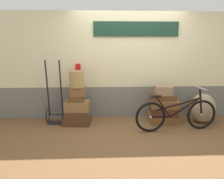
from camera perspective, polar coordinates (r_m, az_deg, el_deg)
The scene contains 16 objects.
ground at distance 4.55m, azimuth 5.47°, elevation -10.53°, with size 10.24×5.20×0.06m, color brown.
station_building at distance 5.08m, azimuth 4.55°, elevation 6.27°, with size 8.24×0.74×2.41m.
suitcase_0 at distance 4.81m, azimuth -9.13°, elevation -8.08°, with size 0.58×0.40×0.14m, color #4C2D19.
suitcase_1 at distance 4.76m, azimuth -9.36°, elevation -6.47°, with size 0.50×0.33×0.14m, color #4C2D19.
suitcase_2 at distance 4.74m, azimuth -9.16°, elevation -4.30°, with size 0.51×0.33×0.22m, color olive.
suitcase_3 at distance 4.67m, azimuth -9.38°, elevation -2.47°, with size 0.32×0.23×0.11m, color brown.
suitcase_4 at distance 4.66m, azimuth -8.97°, elevation -0.54°, with size 0.33×0.20×0.19m, color brown.
suitcase_5 at distance 5.01m, azimuth 13.24°, elevation -7.25°, with size 0.62×0.48×0.18m, color brown.
suitcase_6 at distance 4.92m, azimuth 13.44°, elevation -5.45°, with size 0.56×0.45×0.17m, color #4C2D19.
suitcase_7 at distance 4.86m, azimuth 13.66°, elevation -3.62°, with size 0.57×0.42×0.16m, color brown.
suitcase_8 at distance 4.85m, azimuth 13.23°, elevation -1.96°, with size 0.49×0.36×0.11m, color brown.
suitcase_9 at distance 4.80m, azimuth 13.31°, elevation -0.21°, with size 0.36×0.29×0.19m, color #937051.
wicker_basket at distance 4.61m, azimuth -9.33°, elevation 2.72°, with size 0.29×0.29×0.34m, color #A8844C.
luggage_trolley at distance 4.97m, azimuth -14.71°, elevation -4.81°, with size 0.38×0.38×1.37m.
burlap_sack at distance 5.17m, azimuth 22.70°, elevation -4.53°, with size 0.55×0.47×0.65m, color #9E8966.
bicycle at distance 4.51m, azimuth 16.49°, elevation -6.33°, with size 1.67×0.46×0.87m.
Camera 1 is at (-0.62, -4.17, 1.70)m, focal length 34.79 mm.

